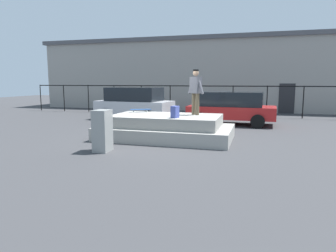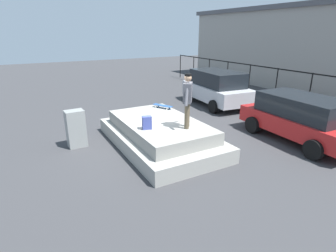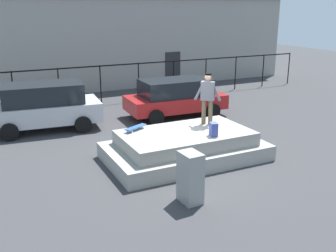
# 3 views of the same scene
# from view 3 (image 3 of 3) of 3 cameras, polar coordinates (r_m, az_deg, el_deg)

# --- Properties ---
(ground_plane) EXTENTS (60.00, 60.00, 0.00)m
(ground_plane) POSITION_cam_3_polar(r_m,az_deg,el_deg) (12.28, 1.69, -4.87)
(ground_plane) COLOR #38383A
(concrete_ledge) EXTENTS (4.86, 2.80, 0.89)m
(concrete_ledge) POSITION_cam_3_polar(r_m,az_deg,el_deg) (12.20, 2.53, -3.01)
(concrete_ledge) COLOR #9E9B93
(concrete_ledge) RESTS_ON ground_plane
(skateboarder) EXTENTS (0.74, 0.62, 1.68)m
(skateboarder) POSITION_cam_3_polar(r_m,az_deg,el_deg) (12.66, 5.80, 4.50)
(skateboarder) COLOR brown
(skateboarder) RESTS_ON concrete_ledge
(skateboard) EXTENTS (0.84, 0.55, 0.12)m
(skateboard) POSITION_cam_3_polar(r_m,az_deg,el_deg) (12.18, -4.73, -0.18)
(skateboard) COLOR #264C8C
(skateboard) RESTS_ON concrete_ledge
(backpack) EXTENTS (0.26, 0.32, 0.41)m
(backpack) POSITION_cam_3_polar(r_m,az_deg,el_deg) (11.66, 6.66, -0.49)
(backpack) COLOR #3F4C99
(backpack) RESTS_ON concrete_ledge
(car_silver_hatchback_near) EXTENTS (4.36, 2.50, 1.80)m
(car_silver_hatchback_near) POSITION_cam_3_polar(r_m,az_deg,el_deg) (15.76, -17.69, 2.88)
(car_silver_hatchback_near) COLOR #B7B7BC
(car_silver_hatchback_near) RESTS_ON ground_plane
(car_red_hatchback_mid) EXTENTS (4.30, 2.27, 1.62)m
(car_red_hatchback_mid) POSITION_cam_3_polar(r_m,az_deg,el_deg) (16.90, 1.12, 4.32)
(car_red_hatchback_mid) COLOR #B21E1E
(car_red_hatchback_mid) RESTS_ON ground_plane
(utility_box) EXTENTS (0.47, 0.62, 1.28)m
(utility_box) POSITION_cam_3_polar(r_m,az_deg,el_deg) (9.49, 3.28, -7.53)
(utility_box) COLOR gray
(utility_box) RESTS_ON ground_plane
(fence_row) EXTENTS (24.06, 0.06, 1.89)m
(fence_row) POSITION_cam_3_polar(r_m,az_deg,el_deg) (19.36, -9.87, 7.01)
(fence_row) COLOR black
(fence_row) RESTS_ON ground_plane
(warehouse_building) EXTENTS (27.21, 6.34, 5.38)m
(warehouse_building) POSITION_cam_3_polar(r_m,az_deg,el_deg) (24.73, -13.98, 12.15)
(warehouse_building) COLOR gray
(warehouse_building) RESTS_ON ground_plane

